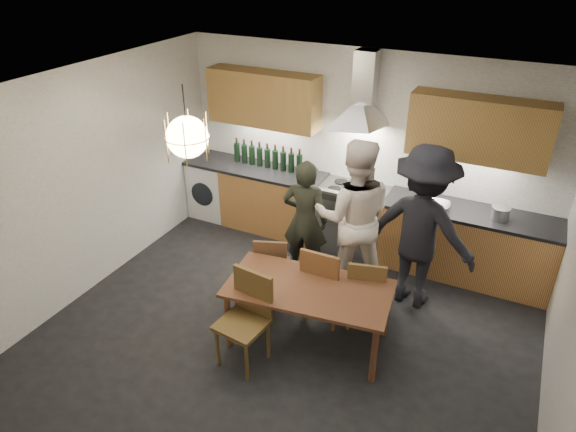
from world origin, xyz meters
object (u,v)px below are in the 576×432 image
at_px(chair_front, 247,312).
at_px(stock_pot, 500,213).
at_px(chair_back_left, 271,264).
at_px(person_left, 305,220).
at_px(person_mid, 354,217).
at_px(dining_table, 309,294).
at_px(person_right, 421,228).
at_px(wine_bottles, 267,156).
at_px(mixing_bowl, 438,205).

distance_m(chair_front, stock_pot, 3.12).
bearing_deg(chair_front, chair_back_left, 110.89).
relative_size(chair_front, stock_pot, 4.81).
height_order(chair_back_left, person_left, person_left).
distance_m(chair_back_left, chair_front, 0.98).
height_order(person_left, person_mid, person_mid).
bearing_deg(dining_table, person_mid, 80.52).
height_order(dining_table, chair_front, chair_front).
relative_size(person_mid, person_right, 0.98).
distance_m(chair_front, person_left, 1.60).
relative_size(chair_back_left, person_right, 0.43).
height_order(chair_back_left, stock_pot, stock_pot).
height_order(chair_front, person_right, person_right).
xyz_separation_m(person_left, wine_bottles, (-1.01, 0.93, 0.31)).
xyz_separation_m(dining_table, person_right, (0.81, 1.19, 0.34)).
xyz_separation_m(person_mid, person_right, (0.76, 0.05, 0.02)).
bearing_deg(dining_table, wine_bottles, 120.07).
bearing_deg(person_mid, dining_table, 67.61).
distance_m(dining_table, chair_front, 0.64).
relative_size(chair_front, person_right, 0.51).
xyz_separation_m(dining_table, stock_pot, (1.54, 1.91, 0.36)).
bearing_deg(chair_front, person_mid, 79.95).
distance_m(dining_table, stock_pot, 2.48).
bearing_deg(person_left, mixing_bowl, -159.44).
bearing_deg(wine_bottles, dining_table, -52.76).
bearing_deg(wine_bottles, person_mid, -29.52).
relative_size(person_left, stock_pot, 7.53).
xyz_separation_m(dining_table, person_mid, (0.05, 1.14, 0.33)).
distance_m(dining_table, person_right, 1.48).
distance_m(dining_table, mixing_bowl, 2.08).
xyz_separation_m(person_left, person_mid, (0.59, 0.03, 0.18)).
distance_m(person_mid, person_right, 0.77).
xyz_separation_m(person_right, mixing_bowl, (0.05, 0.67, -0.02)).
xyz_separation_m(person_right, stock_pot, (0.73, 0.72, 0.01)).
relative_size(chair_back_left, person_mid, 0.44).
xyz_separation_m(dining_table, chair_front, (-0.44, -0.47, -0.05)).
height_order(dining_table, wine_bottles, wine_bottles).
bearing_deg(person_mid, wine_bottles, -49.60).
xyz_separation_m(chair_front, person_mid, (0.49, 1.61, 0.38)).
relative_size(mixing_bowl, wine_bottles, 0.26).
bearing_deg(person_left, dining_table, 108.56).
bearing_deg(chair_back_left, wine_bottles, -81.33).
bearing_deg(chair_back_left, stock_pot, -167.99).
xyz_separation_m(dining_table, wine_bottles, (-1.56, 2.05, 0.46)).
xyz_separation_m(chair_back_left, person_right, (1.49, 0.71, 0.48)).
distance_m(person_right, stock_pot, 1.03).
bearing_deg(dining_table, mixing_bowl, 58.17).
height_order(dining_table, person_right, person_right).
xyz_separation_m(chair_back_left, stock_pot, (2.22, 1.42, 0.50)).
distance_m(person_mid, mixing_bowl, 1.09).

